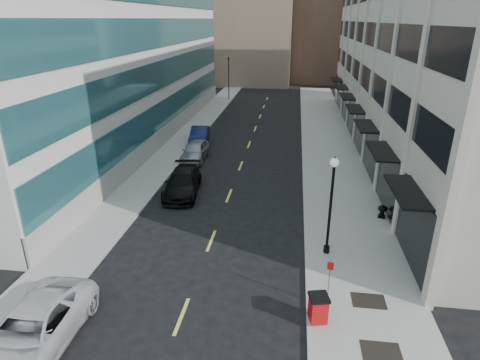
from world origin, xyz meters
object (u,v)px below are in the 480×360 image
(traffic_signal, at_px, (229,60))
(car_black_pickup, at_px, (183,183))
(urn_planter, at_px, (383,210))
(car_silver_sedan, at_px, (195,151))
(sign_post, at_px, (330,275))
(car_blue_sedan, at_px, (199,135))
(trash_bin, at_px, (318,307))
(car_white_van, at_px, (32,331))
(lamppost, at_px, (331,198))

(traffic_signal, height_order, car_black_pickup, traffic_signal)
(urn_planter, bearing_deg, car_black_pickup, 170.20)
(car_silver_sedan, xyz_separation_m, sign_post, (9.88, -17.67, 0.80))
(car_blue_sedan, bearing_deg, trash_bin, -72.69)
(car_silver_sedan, relative_size, trash_bin, 3.92)
(traffic_signal, distance_m, sign_post, 46.27)
(sign_post, bearing_deg, urn_planter, 81.38)
(car_blue_sedan, height_order, sign_post, sign_post)
(car_black_pickup, relative_size, car_silver_sedan, 1.16)
(car_blue_sedan, bearing_deg, car_black_pickup, -88.40)
(trash_bin, bearing_deg, sign_post, 54.08)
(car_white_van, bearing_deg, traffic_signal, 89.66)
(car_white_van, xyz_separation_m, sign_post, (10.64, 3.69, 0.79))
(traffic_signal, distance_m, lamppost, 42.28)
(car_silver_sedan, bearing_deg, trash_bin, -63.89)
(car_silver_sedan, height_order, urn_planter, car_silver_sedan)
(sign_post, height_order, urn_planter, sign_post)
(traffic_signal, bearing_deg, trash_bin, -76.58)
(traffic_signal, relative_size, urn_planter, 9.04)
(car_white_van, bearing_deg, car_silver_sedan, 86.80)
(trash_bin, height_order, urn_planter, trash_bin)
(car_white_van, xyz_separation_m, car_blue_sedan, (0.00, 26.30, -0.06))
(traffic_signal, distance_m, car_blue_sedan, 22.62)
(car_white_van, distance_m, lamppost, 13.57)
(car_black_pickup, relative_size, trash_bin, 4.54)
(traffic_signal, bearing_deg, lamppost, -74.08)
(sign_post, bearing_deg, car_white_van, -145.54)
(traffic_signal, bearing_deg, car_silver_sedan, -86.91)
(car_silver_sedan, xyz_separation_m, urn_planter, (13.64, -9.21, -0.17))
(car_silver_sedan, xyz_separation_m, lamppost, (10.12, -13.59, 2.39))
(car_black_pickup, distance_m, urn_planter, 12.99)
(urn_planter, bearing_deg, trash_bin, -113.88)
(car_white_van, xyz_separation_m, car_black_pickup, (1.60, 14.36, -0.02))
(car_white_van, relative_size, car_silver_sedan, 1.24)
(trash_bin, bearing_deg, traffic_signal, 90.68)
(car_silver_sedan, relative_size, urn_planter, 6.03)
(car_blue_sedan, xyz_separation_m, sign_post, (10.64, -22.61, 0.84))
(lamppost, bearing_deg, car_silver_sedan, 126.67)
(car_silver_sedan, distance_m, trash_bin, 20.95)
(trash_bin, xyz_separation_m, lamppost, (0.67, 5.11, 2.39))
(car_white_van, height_order, urn_planter, car_white_van)
(car_silver_sedan, relative_size, car_blue_sedan, 1.03)
(traffic_signal, bearing_deg, sign_post, -75.75)
(sign_post, bearing_deg, car_black_pickup, 145.63)
(car_silver_sedan, bearing_deg, traffic_signal, 92.40)
(car_black_pickup, height_order, trash_bin, car_black_pickup)
(urn_planter, bearing_deg, traffic_signal, 112.64)
(car_white_van, relative_size, sign_post, 2.61)
(trash_bin, height_order, sign_post, sign_post)
(car_white_van, distance_m, sign_post, 11.29)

